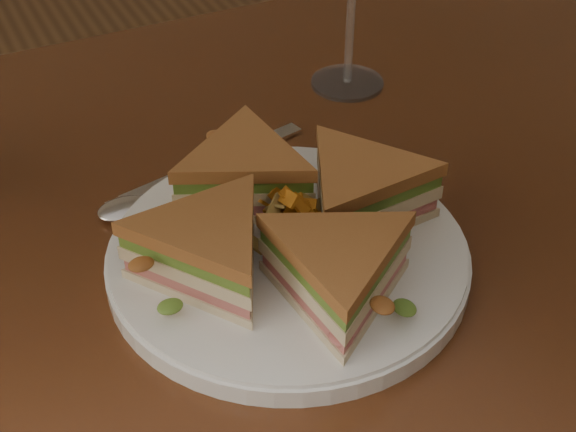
{
  "coord_description": "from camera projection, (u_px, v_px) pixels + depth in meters",
  "views": [
    {
      "loc": [
        -0.25,
        -0.52,
        1.19
      ],
      "look_at": [
        -0.03,
        -0.08,
        0.8
      ],
      "focal_mm": 50.0,
      "sensor_mm": 36.0,
      "label": 1
    }
  ],
  "objects": [
    {
      "name": "spoon",
      "position": [
        145.0,
        199.0,
        0.72
      ],
      "size": [
        0.18,
        0.07,
        0.01
      ],
      "rotation": [
        0.0,
        0.0,
        0.34
      ],
      "color": "silver",
      "rests_on": "table"
    },
    {
      "name": "table",
      "position": [
        279.0,
        281.0,
        0.78
      ],
      "size": [
        1.2,
        0.8,
        0.75
      ],
      "color": "#36190C",
      "rests_on": "ground"
    },
    {
      "name": "sandwich_wedges",
      "position": [
        288.0,
        221.0,
        0.63
      ],
      "size": [
        0.28,
        0.28,
        0.06
      ],
      "color": "beige",
      "rests_on": "plate"
    },
    {
      "name": "knife",
      "position": [
        202.0,
        169.0,
        0.76
      ],
      "size": [
        0.21,
        0.06,
        0.0
      ],
      "rotation": [
        0.0,
        0.0,
        0.21
      ],
      "color": "silver",
      "rests_on": "table"
    },
    {
      "name": "crisps_mound",
      "position": [
        288.0,
        225.0,
        0.63
      ],
      "size": [
        0.09,
        0.09,
        0.05
      ],
      "primitive_type": null,
      "color": "#C97019",
      "rests_on": "plate"
    },
    {
      "name": "plate",
      "position": [
        288.0,
        257.0,
        0.65
      ],
      "size": [
        0.29,
        0.29,
        0.02
      ],
      "primitive_type": "cylinder",
      "color": "white",
      "rests_on": "table"
    }
  ]
}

